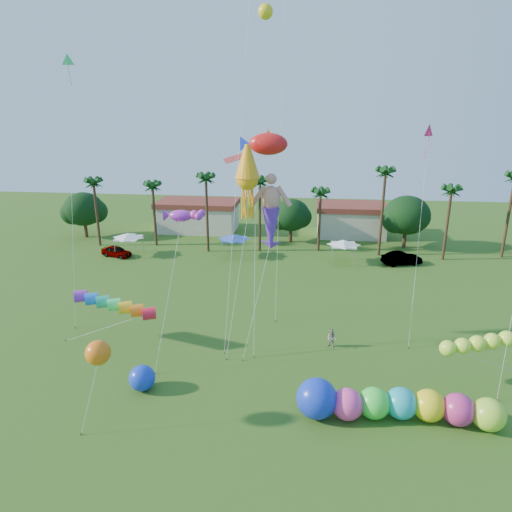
# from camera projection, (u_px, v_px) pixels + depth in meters

# --- Properties ---
(ground) EXTENTS (160.00, 160.00, 0.00)m
(ground) POSITION_uv_depth(u_px,v_px,m) (235.00, 471.00, 24.61)
(ground) COLOR #285116
(ground) RESTS_ON ground
(tree_line) EXTENTS (69.46, 8.91, 11.00)m
(tree_line) POSITION_uv_depth(u_px,v_px,m) (309.00, 215.00, 64.48)
(tree_line) COLOR #3A2819
(tree_line) RESTS_ON ground
(buildings_row) EXTENTS (35.00, 7.00, 4.00)m
(buildings_row) POSITION_uv_depth(u_px,v_px,m) (266.00, 220.00, 71.59)
(buildings_row) COLOR beige
(buildings_row) RESTS_ON ground
(tent_row) EXTENTS (31.00, 4.00, 0.60)m
(tent_row) POSITION_uv_depth(u_px,v_px,m) (234.00, 238.00, 58.76)
(tent_row) COLOR white
(tent_row) RESTS_ON ground
(car_a) EXTENTS (4.49, 2.89, 1.42)m
(car_a) POSITION_uv_depth(u_px,v_px,m) (116.00, 251.00, 60.12)
(car_a) COLOR #4C4C54
(car_a) RESTS_ON ground
(car_b) EXTENTS (5.19, 3.15, 1.61)m
(car_b) POSITION_uv_depth(u_px,v_px,m) (402.00, 258.00, 56.99)
(car_b) COLOR #4C4C54
(car_b) RESTS_ON ground
(spectator_b) EXTENTS (0.98, 0.93, 1.59)m
(spectator_b) POSITION_uv_depth(u_px,v_px,m) (332.00, 338.00, 37.16)
(spectator_b) COLOR #AA978E
(spectator_b) RESTS_ON ground
(caterpillar_inflatable) EXTENTS (12.66, 2.84, 2.58)m
(caterpillar_inflatable) POSITION_uv_depth(u_px,v_px,m) (390.00, 404.00, 28.38)
(caterpillar_inflatable) COLOR #FB429D
(caterpillar_inflatable) RESTS_ON ground
(blue_ball) EXTENTS (1.81, 1.81, 1.81)m
(blue_ball) POSITION_uv_depth(u_px,v_px,m) (142.00, 378.00, 31.49)
(blue_ball) COLOR blue
(blue_ball) RESTS_ON ground
(rainbow_tube) EXTENTS (9.47, 2.70, 3.59)m
(rainbow_tube) POSITION_uv_depth(u_px,v_px,m) (127.00, 312.00, 36.51)
(rainbow_tube) COLOR red
(rainbow_tube) RESTS_ON ground
(green_worm) EXTENTS (10.46, 1.81, 3.54)m
(green_worm) POSITION_uv_depth(u_px,v_px,m) (448.00, 348.00, 31.49)
(green_worm) COLOR #C3FE38
(green_worm) RESTS_ON ground
(orange_ball_kite) EXTENTS (2.05, 2.17, 5.72)m
(orange_ball_kite) POSITION_uv_depth(u_px,v_px,m) (98.00, 353.00, 26.79)
(orange_ball_kite) COLOR orange
(orange_ball_kite) RESTS_ON ground
(merman_kite) EXTENTS (3.13, 5.29, 13.40)m
(merman_kite) POSITION_uv_depth(u_px,v_px,m) (271.00, 217.00, 35.90)
(merman_kite) COLOR tan
(merman_kite) RESTS_ON ground
(fish_kite) EXTENTS (4.73, 5.89, 16.99)m
(fish_kite) POSITION_uv_depth(u_px,v_px,m) (268.00, 144.00, 35.20)
(fish_kite) COLOR red
(fish_kite) RESTS_ON ground
(squid_kite) EXTENTS (2.52, 4.89, 16.24)m
(squid_kite) POSITION_uv_depth(u_px,v_px,m) (247.00, 179.00, 34.65)
(squid_kite) COLOR #FF9F14
(squid_kite) RESTS_ON ground
(lobster_kite) EXTENTS (3.20, 4.76, 11.74)m
(lobster_kite) POSITION_uv_depth(u_px,v_px,m) (181.00, 216.00, 33.55)
(lobster_kite) COLOR purple
(lobster_kite) RESTS_ON ground
(delta_kite_red) EXTENTS (1.52, 5.53, 17.50)m
(delta_kite_red) POSITION_uv_depth(u_px,v_px,m) (429.00, 135.00, 36.64)
(delta_kite_red) COLOR #FA1B5D
(delta_kite_red) RESTS_ON ground
(delta_kite_green) EXTENTS (1.20, 4.47, 22.98)m
(delta_kite_green) POSITION_uv_depth(u_px,v_px,m) (68.00, 67.00, 37.68)
(delta_kite_green) COLOR #31D46D
(delta_kite_green) RESTS_ON ground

